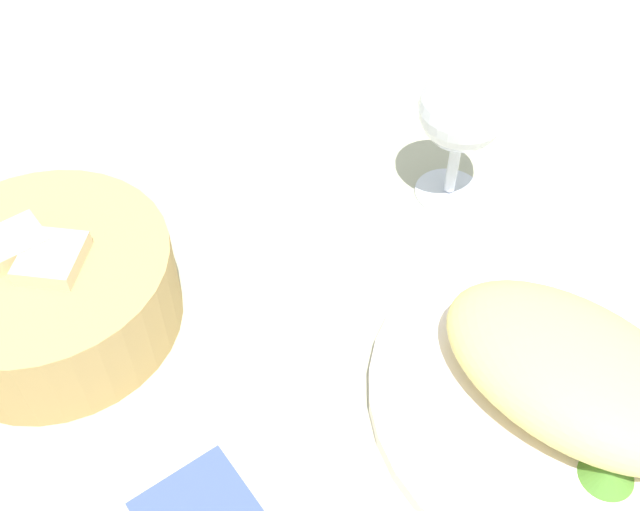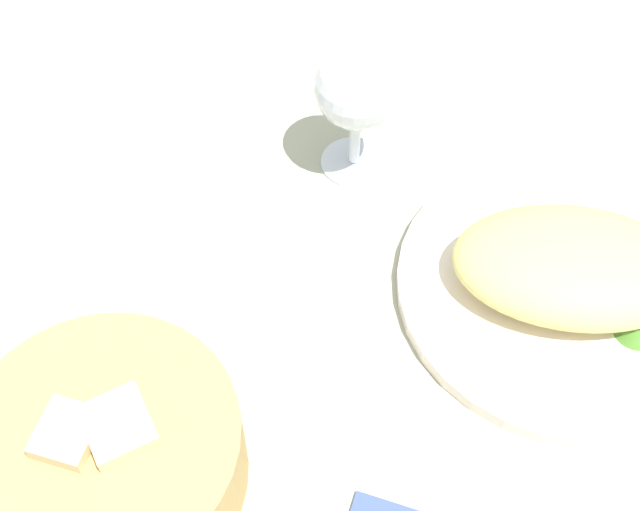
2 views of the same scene
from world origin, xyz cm
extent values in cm
cube|color=#ABAA8F|center=(0.00, 0.00, -1.00)|extent=(140.00, 140.00, 2.00)
cylinder|color=white|center=(-11.83, -7.68, 0.70)|extent=(27.78, 27.78, 1.40)
ellipsoid|color=#DDCC70|center=(-11.83, -7.68, 3.91)|extent=(19.41, 12.11, 5.03)
cone|color=#4A802C|center=(-16.99, -3.64, 2.23)|extent=(3.65, 3.65, 1.66)
cylinder|color=tan|center=(21.47, 11.48, 3.56)|extent=(19.06, 19.06, 7.11)
cube|color=beige|center=(23.24, 11.80, 6.36)|extent=(4.47, 4.80, 4.16)
cube|color=beige|center=(20.05, 10.94, 6.05)|extent=(6.04, 6.18, 4.65)
cylinder|color=silver|center=(6.64, -20.38, 0.30)|extent=(6.15, 6.15, 0.60)
cylinder|color=silver|center=(6.64, -20.38, 3.25)|extent=(1.00, 1.00, 5.30)
sphere|color=silver|center=(6.64, -20.38, 9.60)|extent=(7.40, 7.40, 7.40)
camera|label=1|loc=(-17.34, 25.06, 47.25)|focal=42.15mm
camera|label=2|loc=(4.62, 32.36, 59.22)|focal=47.20mm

